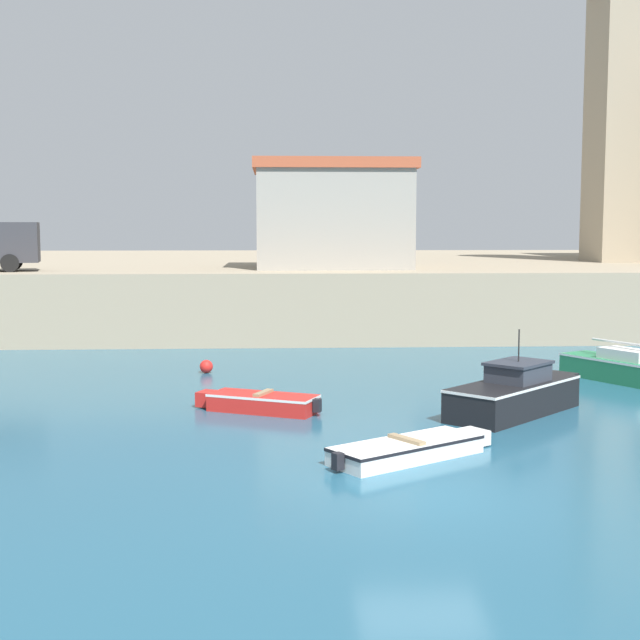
{
  "coord_description": "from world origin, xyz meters",
  "views": [
    {
      "loc": [
        -2.83,
        -16.65,
        5.14
      ],
      "look_at": [
        -1.29,
        13.64,
        2.0
      ],
      "focal_mm": 50.0,
      "sensor_mm": 36.0,
      "label": 1
    }
  ],
  "objects_px": {
    "motorboat_black_2": "(517,393)",
    "dinghy_red_4": "(260,402)",
    "dinghy_white_5": "(410,448)",
    "mooring_buoy": "(206,366)",
    "harbor_shed_near_wharf": "(332,214)"
  },
  "relations": [
    {
      "from": "motorboat_black_2",
      "to": "dinghy_red_4",
      "type": "height_order",
      "value": "motorboat_black_2"
    },
    {
      "from": "dinghy_red_4",
      "to": "dinghy_white_5",
      "type": "xyz_separation_m",
      "value": [
        3.44,
        -5.3,
        -0.05
      ]
    },
    {
      "from": "dinghy_red_4",
      "to": "dinghy_white_5",
      "type": "bearing_deg",
      "value": -57.02
    },
    {
      "from": "motorboat_black_2",
      "to": "dinghy_red_4",
      "type": "xyz_separation_m",
      "value": [
        -7.14,
        0.63,
        -0.29
      ]
    },
    {
      "from": "motorboat_black_2",
      "to": "dinghy_white_5",
      "type": "bearing_deg",
      "value": -128.36
    },
    {
      "from": "mooring_buoy",
      "to": "dinghy_red_4",
      "type": "bearing_deg",
      "value": -73.37
    },
    {
      "from": "dinghy_white_5",
      "to": "harbor_shed_near_wharf",
      "type": "xyz_separation_m",
      "value": [
        -0.18,
        24.28,
        5.58
      ]
    },
    {
      "from": "dinghy_red_4",
      "to": "harbor_shed_near_wharf",
      "type": "distance_m",
      "value": 20.03
    },
    {
      "from": "motorboat_black_2",
      "to": "mooring_buoy",
      "type": "bearing_deg",
      "value": 141.12
    },
    {
      "from": "mooring_buoy",
      "to": "dinghy_white_5",
      "type": "bearing_deg",
      "value": -65.65
    },
    {
      "from": "mooring_buoy",
      "to": "motorboat_black_2",
      "type": "bearing_deg",
      "value": -38.88
    },
    {
      "from": "dinghy_white_5",
      "to": "harbor_shed_near_wharf",
      "type": "relative_size",
      "value": 0.53
    },
    {
      "from": "motorboat_black_2",
      "to": "dinghy_white_5",
      "type": "xyz_separation_m",
      "value": [
        -3.7,
        -4.68,
        -0.34
      ]
    },
    {
      "from": "harbor_shed_near_wharf",
      "to": "mooring_buoy",
      "type": "bearing_deg",
      "value": -113.4
    },
    {
      "from": "dinghy_red_4",
      "to": "mooring_buoy",
      "type": "bearing_deg",
      "value": 106.63
    }
  ]
}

